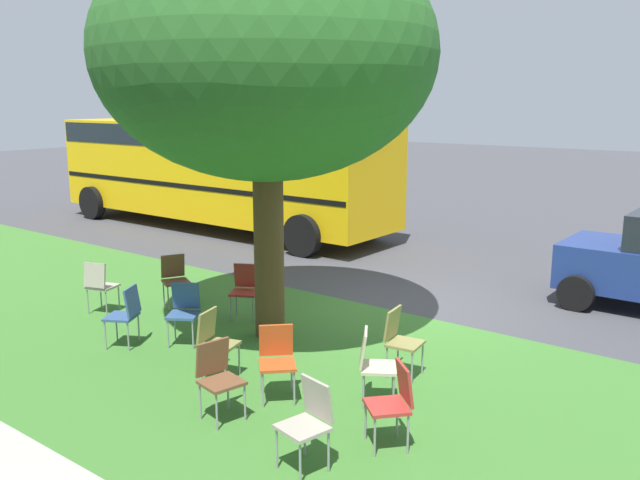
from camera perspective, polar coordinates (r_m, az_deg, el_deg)
ground at (r=11.40m, az=7.18°, el=-5.85°), size 80.00×80.00×0.00m
grass_verge at (r=8.94m, az=-3.44°, el=-10.85°), size 48.00×6.00×0.01m
street_tree at (r=9.53m, az=-4.67°, el=15.51°), size 4.74×4.74×5.84m
chair_0 at (r=11.50m, az=-18.37°, el=-3.53°), size 0.52×0.53×0.88m
chair_1 at (r=6.91m, az=6.34°, el=-13.35°), size 0.59×0.59×0.88m
chair_2 at (r=8.56m, az=-9.02°, el=-8.34°), size 0.52×0.51×0.88m
chair_3 at (r=6.50m, az=-1.00°, el=-14.99°), size 0.50×0.50×0.88m
chair_4 at (r=11.59m, az=-12.34°, el=-3.06°), size 0.56×0.56×0.88m
chair_5 at (r=7.92m, az=-3.72°, el=-9.91°), size 0.59×0.59×0.88m
chair_6 at (r=9.88m, az=-16.30°, el=-5.90°), size 0.57×0.56×0.88m
chair_7 at (r=10.78m, az=-6.43°, el=-4.00°), size 0.57×0.57×0.88m
chair_8 at (r=9.82m, az=-11.55°, el=-5.76°), size 0.57×0.58×0.88m
chair_9 at (r=7.80m, az=4.52°, el=-10.29°), size 0.58×0.57×0.88m
chair_10 at (r=7.52m, az=-8.73°, el=-11.26°), size 0.50×0.49×0.88m
chair_11 at (r=8.58m, az=6.86°, el=-8.23°), size 0.48×0.47×0.88m
school_bus at (r=18.34m, az=-8.82°, el=6.45°), size 10.40×2.80×2.88m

